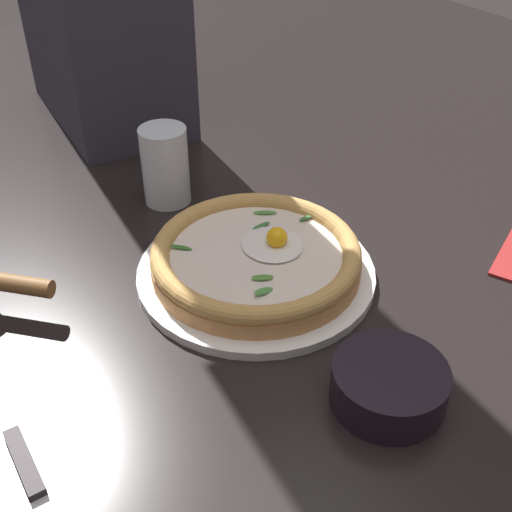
{
  "coord_description": "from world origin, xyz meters",
  "views": [
    {
      "loc": [
        -0.55,
        0.34,
        0.51
      ],
      "look_at": [
        -0.01,
        -0.02,
        0.03
      ],
      "focal_mm": 45.44,
      "sensor_mm": 36.0,
      "label": 1
    }
  ],
  "objects_px": {
    "pizza": "(256,256)",
    "table_knife": "(38,494)",
    "side_bowl": "(389,385)",
    "drinking_glass": "(166,171)"
  },
  "relations": [
    {
      "from": "table_knife",
      "to": "drinking_glass",
      "type": "relative_size",
      "value": 2.01
    },
    {
      "from": "table_knife",
      "to": "drinking_glass",
      "type": "bearing_deg",
      "value": -40.85
    },
    {
      "from": "pizza",
      "to": "drinking_glass",
      "type": "height_order",
      "value": "drinking_glass"
    },
    {
      "from": "side_bowl",
      "to": "table_knife",
      "type": "relative_size",
      "value": 0.51
    },
    {
      "from": "pizza",
      "to": "side_bowl",
      "type": "bearing_deg",
      "value": 179.01
    },
    {
      "from": "table_knife",
      "to": "side_bowl",
      "type": "bearing_deg",
      "value": -105.14
    },
    {
      "from": "side_bowl",
      "to": "drinking_glass",
      "type": "xyz_separation_m",
      "value": [
        0.47,
        0.0,
        0.03
      ]
    },
    {
      "from": "pizza",
      "to": "table_knife",
      "type": "bearing_deg",
      "value": 114.59
    },
    {
      "from": "pizza",
      "to": "drinking_glass",
      "type": "xyz_separation_m",
      "value": [
        0.23,
        0.01,
        0.02
      ]
    },
    {
      "from": "pizza",
      "to": "table_knife",
      "type": "relative_size",
      "value": 1.13
    }
  ]
}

